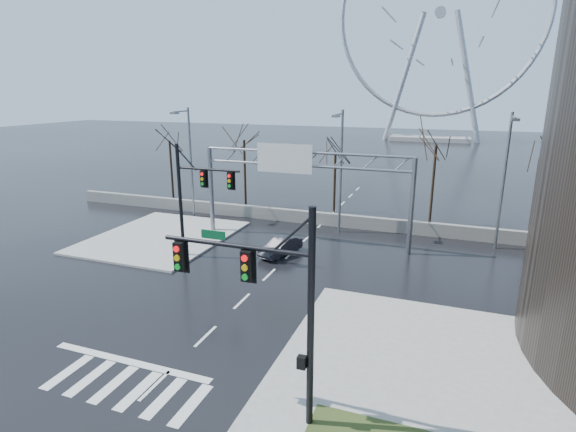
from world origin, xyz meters
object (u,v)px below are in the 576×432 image
at_px(signal_mast_near, 272,294).
at_px(ferris_wheel, 440,21).
at_px(car, 281,247).
at_px(signal_mast_far, 194,191).
at_px(sign_gantry, 299,176).

xyz_separation_m(signal_mast_near, ferris_wheel, (-0.14, 99.04, 21.26)).
bearing_deg(car, signal_mast_far, -135.52).
bearing_deg(ferris_wheel, signal_mast_far, -97.20).
bearing_deg(signal_mast_far, sign_gantry, 47.53).
relative_size(signal_mast_near, car, 2.16).
relative_size(signal_mast_far, ferris_wheel, 0.16).
distance_m(signal_mast_near, ferris_wheel, 101.29).
height_order(signal_mast_far, ferris_wheel, ferris_wheel).
bearing_deg(sign_gantry, signal_mast_far, -132.47).
bearing_deg(signal_mast_far, car, 27.37).
height_order(sign_gantry, car, sign_gantry).
relative_size(ferris_wheel, car, 13.74).
bearing_deg(ferris_wheel, signal_mast_near, -89.92).
xyz_separation_m(signal_mast_far, sign_gantry, (5.49, 6.00, 0.35)).
bearing_deg(signal_mast_far, signal_mast_near, -49.74).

